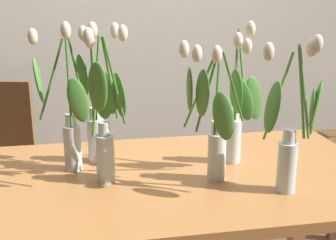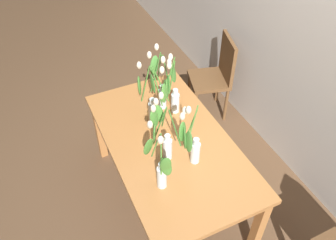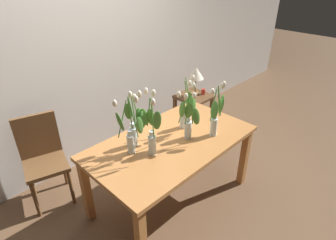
# 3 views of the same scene
# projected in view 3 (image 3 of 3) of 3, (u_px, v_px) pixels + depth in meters

# --- Properties ---
(ground_plane) EXTENTS (18.00, 18.00, 0.00)m
(ground_plane) POSITION_uv_depth(u_px,v_px,m) (171.00, 198.00, 3.01)
(ground_plane) COLOR brown
(room_wall_rear) EXTENTS (9.00, 0.10, 2.70)m
(room_wall_rear) POSITION_uv_depth(u_px,v_px,m) (89.00, 50.00, 3.13)
(room_wall_rear) COLOR beige
(room_wall_rear) RESTS_ON ground
(dining_table) EXTENTS (1.60, 0.90, 0.74)m
(dining_table) POSITION_uv_depth(u_px,v_px,m) (172.00, 148.00, 2.69)
(dining_table) COLOR #B7753D
(dining_table) RESTS_ON ground
(tulip_vase_0) EXTENTS (0.22, 0.24, 0.58)m
(tulip_vase_0) POSITION_uv_depth(u_px,v_px,m) (130.00, 132.00, 2.37)
(tulip_vase_0) COLOR silver
(tulip_vase_0) RESTS_ON dining_table
(tulip_vase_1) EXTENTS (0.16, 0.27, 0.57)m
(tulip_vase_1) POSITION_uv_depth(u_px,v_px,m) (152.00, 131.00, 2.38)
(tulip_vase_1) COLOR silver
(tulip_vase_1) RESTS_ON dining_table
(tulip_vase_2) EXTENTS (0.28, 0.23, 0.52)m
(tulip_vase_2) POSITION_uv_depth(u_px,v_px,m) (188.00, 118.00, 2.56)
(tulip_vase_2) COLOR silver
(tulip_vase_2) RESTS_ON dining_table
(tulip_vase_3) EXTENTS (0.15, 0.15, 0.58)m
(tulip_vase_3) POSITION_uv_depth(u_px,v_px,m) (186.00, 113.00, 2.76)
(tulip_vase_3) COLOR silver
(tulip_vase_3) RESTS_ON dining_table
(tulip_vase_4) EXTENTS (0.25, 0.14, 0.55)m
(tulip_vase_4) POSITION_uv_depth(u_px,v_px,m) (216.00, 116.00, 2.63)
(tulip_vase_4) COLOR silver
(tulip_vase_4) RESTS_ON dining_table
(tulip_vase_5) EXTENTS (0.11, 0.16, 0.58)m
(tulip_vase_5) POSITION_uv_depth(u_px,v_px,m) (136.00, 129.00, 2.48)
(tulip_vase_5) COLOR silver
(tulip_vase_5) RESTS_ON dining_table
(dining_chair) EXTENTS (0.49, 0.49, 0.93)m
(dining_chair) POSITION_uv_depth(u_px,v_px,m) (43.00, 155.00, 2.81)
(dining_chair) COLOR brown
(dining_chair) RESTS_ON ground
(side_table) EXTENTS (0.44, 0.44, 0.55)m
(side_table) POSITION_uv_depth(u_px,v_px,m) (194.00, 103.00, 4.05)
(side_table) COLOR brown
(side_table) RESTS_ON ground
(table_lamp) EXTENTS (0.22, 0.22, 0.40)m
(table_lamp) POSITION_uv_depth(u_px,v_px,m) (196.00, 74.00, 3.88)
(table_lamp) COLOR olive
(table_lamp) RESTS_ON side_table
(pillar_candle) EXTENTS (0.06, 0.06, 0.07)m
(pillar_candle) POSITION_uv_depth(u_px,v_px,m) (203.00, 92.00, 4.02)
(pillar_candle) COLOR #B72D23
(pillar_candle) RESTS_ON side_table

